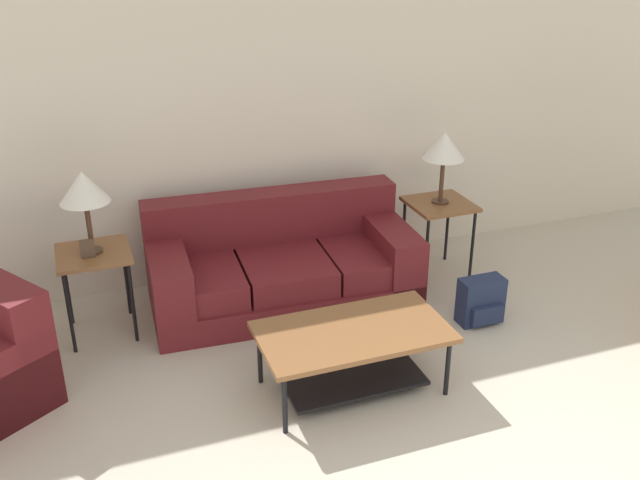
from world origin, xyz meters
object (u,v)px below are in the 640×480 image
coffee_table (353,345)px  table_lamp_right (444,147)px  backpack (481,301)px  side_table_left (94,261)px  table_lamp_left (84,188)px  side_table_right (439,211)px  couch (281,267)px

coffee_table → table_lamp_right: table_lamp_right is taller
backpack → side_table_left: bearing=162.8°
coffee_table → table_lamp_left: bearing=138.9°
backpack → table_lamp_left: bearing=162.8°
coffee_table → side_table_right: (1.31, 1.28, 0.25)m
side_table_left → backpack: 2.85m
table_lamp_left → backpack: (2.70, -0.84, -0.96)m
side_table_left → table_lamp_right: table_lamp_right is taller
side_table_left → backpack: size_ratio=1.82×
couch → table_lamp_left: (-1.39, -0.01, 0.84)m
table_lamp_right → side_table_left: bearing=180.0°
couch → table_lamp_left: size_ratio=3.49×
table_lamp_left → table_lamp_right: 2.77m
coffee_table → table_lamp_right: (1.31, 1.28, 0.80)m
table_lamp_left → backpack: bearing=-17.2°
couch → coffee_table: (0.07, -1.29, 0.04)m
couch → table_lamp_left: table_lamp_left is taller
coffee_table → side_table_right: 1.85m
couch → side_table_right: bearing=-0.4°
table_lamp_left → side_table_right: bearing=0.0°
coffee_table → side_table_left: size_ratio=1.84×
table_lamp_left → backpack: size_ratio=1.66×
coffee_table → side_table_right: size_ratio=1.84×
couch → backpack: (1.31, -0.85, -0.12)m
side_table_right → couch: bearing=179.6°
couch → table_lamp_right: 1.62m
table_lamp_left → side_table_left: bearing=63.4°
side_table_right → coffee_table: bearing=-135.6°
couch → coffee_table: couch is taller
backpack → side_table_right: bearing=84.8°
coffee_table → table_lamp_left: 2.10m
coffee_table → table_lamp_right: size_ratio=2.01×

